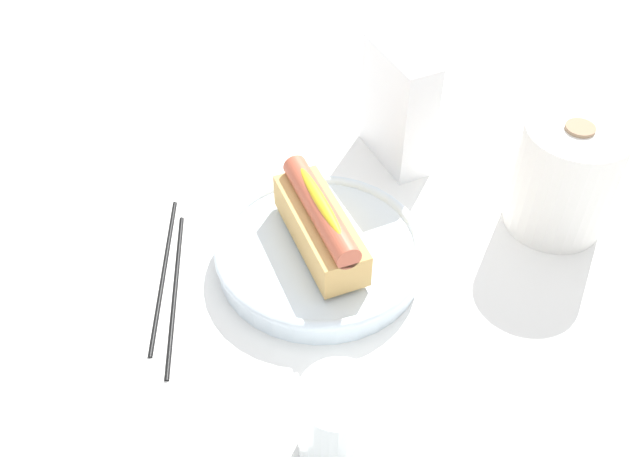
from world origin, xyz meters
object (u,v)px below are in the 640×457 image
at_px(napkin_box, 398,106).
at_px(chopstick_far, 163,271).
at_px(chopstick_near, 175,291).
at_px(serving_bowl, 320,252).
at_px(water_glass, 337,426).
at_px(hotdog_front, 320,223).
at_px(paper_towel_roll, 564,178).

relative_size(napkin_box, chopstick_far, 0.68).
relative_size(chopstick_near, chopstick_far, 1.00).
height_order(serving_bowl, napkin_box, napkin_box).
xyz_separation_m(water_glass, chopstick_near, (-0.20, -0.14, -0.04)).
bearing_deg(hotdog_front, serving_bowl, -90.00).
bearing_deg(napkin_box, hotdog_front, -51.44).
relative_size(hotdog_front, water_glass, 1.75).
bearing_deg(paper_towel_roll, hotdog_front, -84.49).
xyz_separation_m(chopstick_near, chopstick_far, (-0.03, -0.01, 0.00)).
bearing_deg(napkin_box, paper_towel_roll, 30.26).
bearing_deg(chopstick_near, serving_bowl, 101.29).
relative_size(serving_bowl, chopstick_near, 1.02).
xyz_separation_m(hotdog_front, paper_towel_roll, (-0.03, 0.27, 0.01)).
distance_m(serving_bowl, hotdog_front, 0.04).
height_order(paper_towel_roll, napkin_box, napkin_box).
bearing_deg(chopstick_near, paper_towel_roll, 100.16).
bearing_deg(chopstick_near, napkin_box, 128.68).
xyz_separation_m(serving_bowl, chopstick_far, (-0.01, -0.17, -0.01)).
bearing_deg(hotdog_front, paper_towel_roll, 95.51).
bearing_deg(hotdog_front, water_glass, -4.70).
relative_size(water_glass, paper_towel_roll, 0.67).
height_order(napkin_box, chopstick_near, napkin_box).
bearing_deg(hotdog_front, napkin_box, 144.99).
distance_m(water_glass, chopstick_near, 0.25).
height_order(water_glass, chopstick_far, water_glass).
relative_size(hotdog_front, napkin_box, 1.05).
distance_m(chopstick_near, chopstick_far, 0.03).
xyz_separation_m(paper_towel_roll, chopstick_far, (0.02, -0.44, -0.06)).
bearing_deg(paper_towel_roll, chopstick_far, -87.88).
height_order(paper_towel_roll, chopstick_far, paper_towel_roll).
bearing_deg(water_glass, chopstick_far, -146.69).
height_order(serving_bowl, hotdog_front, hotdog_front).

